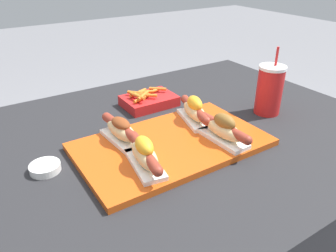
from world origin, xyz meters
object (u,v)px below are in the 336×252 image
hot_dog_2 (121,130)px  drink_cup (269,90)px  hot_dog_3 (195,111)px  sauce_bowl (45,167)px  serving_tray (172,144)px  hot_dog_1 (224,129)px  hot_dog_0 (145,154)px  fries_basket (149,100)px

hot_dog_2 → drink_cup: drink_cup is taller
hot_dog_3 → sauce_bowl: bearing=178.8°
serving_tray → hot_dog_3: bearing=27.2°
drink_cup → hot_dog_1: bearing=-162.4°
sauce_bowl → hot_dog_3: bearing=-1.2°
hot_dog_0 → hot_dog_1: hot_dog_1 is taller
hot_dog_3 → drink_cup: size_ratio=0.86×
hot_dog_2 → fries_basket: hot_dog_2 is taller
hot_dog_0 → hot_dog_2: bearing=87.5°
hot_dog_0 → hot_dog_1: (0.25, -0.01, 0.00)m
serving_tray → hot_dog_3: (0.13, 0.07, 0.04)m
hot_dog_0 → hot_dog_2: (0.01, 0.14, -0.00)m
hot_dog_1 → hot_dog_2: hot_dog_1 is taller
hot_dog_0 → drink_cup: bearing=8.5°
hot_dog_3 → fries_basket: (-0.04, 0.22, -0.03)m
hot_dog_1 → fries_basket: hot_dog_1 is taller
serving_tray → fries_basket: size_ratio=2.86×
sauce_bowl → serving_tray: bearing=-13.0°
sauce_bowl → fries_basket: bearing=26.4°
serving_tray → drink_cup: bearing=2.0°
hot_dog_3 → sauce_bowl: size_ratio=2.53×
hot_dog_1 → hot_dog_3: 0.14m
hot_dog_0 → hot_dog_3: hot_dog_3 is taller
drink_cup → sauce_bowl: bearing=175.1°
serving_tray → hot_dog_3: size_ratio=2.72×
hot_dog_1 → fries_basket: 0.36m
hot_dog_3 → fries_basket: 0.22m
drink_cup → fries_basket: size_ratio=1.23×
hot_dog_1 → hot_dog_3: same height
hot_dog_3 → drink_cup: (0.27, -0.05, 0.03)m
hot_dog_3 → fries_basket: hot_dog_3 is taller
serving_tray → hot_dog_3: 0.15m
serving_tray → hot_dog_0: (-0.12, -0.06, 0.04)m
hot_dog_2 → fries_basket: 0.29m
serving_tray → hot_dog_0: size_ratio=2.68×
serving_tray → sauce_bowl: bearing=167.0°
hot_dog_3 → hot_dog_1: bearing=-92.0°
hot_dog_1 → hot_dog_3: bearing=88.0°
serving_tray → hot_dog_1: hot_dog_1 is taller
serving_tray → sauce_bowl: sauce_bowl is taller
hot_dog_2 → hot_dog_3: bearing=-2.9°
hot_dog_2 → fries_basket: bearing=45.1°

